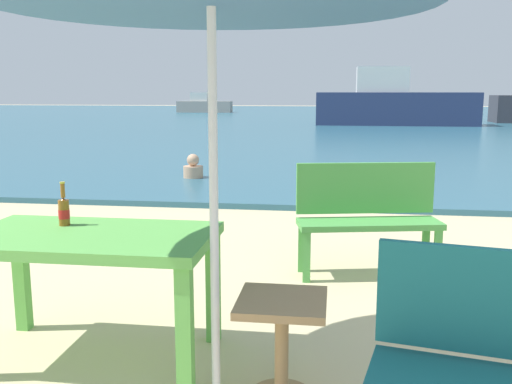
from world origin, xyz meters
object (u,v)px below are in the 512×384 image
at_px(bench_green_left, 367,212).
at_px(side_table_wood, 282,334).
at_px(beer_bottle_amber, 64,210).
at_px(swimmer_person, 193,168).
at_px(boat_tanker, 204,105).
at_px(picnic_table_green, 90,252).
at_px(boat_sailboat, 394,104).

bearing_deg(bench_green_left, side_table_wood, -103.68).
xyz_separation_m(beer_bottle_amber, swimmer_person, (-0.83, 6.38, -0.61)).
bearing_deg(beer_bottle_amber, boat_tanker, 101.83).
bearing_deg(picnic_table_green, bench_green_left, 48.39).
relative_size(picnic_table_green, side_table_wood, 2.59).
height_order(side_table_wood, swimmer_person, side_table_wood).
xyz_separation_m(bench_green_left, boat_tanker, (-9.52, 34.73, 0.04)).
height_order(picnic_table_green, bench_green_left, bench_green_left).
xyz_separation_m(beer_bottle_amber, side_table_wood, (1.36, -0.46, -0.50)).
relative_size(swimmer_person, boat_sailboat, 0.06).
bearing_deg(boat_tanker, boat_sailboat, -49.26).
distance_m(beer_bottle_amber, bench_green_left, 2.56).
distance_m(beer_bottle_amber, swimmer_person, 6.46).
bearing_deg(picnic_table_green, boat_tanker, 102.12).
bearing_deg(swimmer_person, side_table_wood, -72.30).
relative_size(swimmer_person, boat_tanker, 0.11).
distance_m(bench_green_left, boat_tanker, 36.01).
xyz_separation_m(picnic_table_green, boat_tanker, (-7.86, 36.60, -0.07)).
xyz_separation_m(swimmer_person, boat_tanker, (-6.80, 30.05, 0.34)).
xyz_separation_m(beer_bottle_amber, bench_green_left, (1.89, 1.70, -0.31)).
bearing_deg(bench_green_left, swimmer_person, 120.10).
height_order(beer_bottle_amber, boat_sailboat, boat_sailboat).
height_order(beer_bottle_amber, swimmer_person, beer_bottle_amber).
height_order(beer_bottle_amber, boat_tanker, boat_tanker).
distance_m(side_table_wood, boat_sailboat, 23.47).
distance_m(swimmer_person, boat_sailboat, 17.19).
xyz_separation_m(picnic_table_green, bench_green_left, (1.66, 1.87, -0.11)).
bearing_deg(beer_bottle_amber, boat_sailboat, 79.88).
xyz_separation_m(picnic_table_green, beer_bottle_amber, (-0.23, 0.16, 0.20)).
distance_m(swimmer_person, boat_tanker, 30.81).
distance_m(beer_bottle_amber, boat_tanker, 37.22).
xyz_separation_m(swimmer_person, boat_sailboat, (4.90, 16.46, 0.75)).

